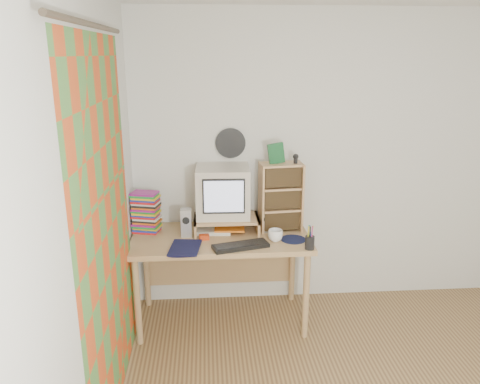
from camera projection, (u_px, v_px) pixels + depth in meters
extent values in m
plane|color=silver|center=(339.00, 162.00, 3.99)|extent=(3.50, 0.00, 3.50)
plane|color=silver|center=(77.00, 251.00, 2.19)|extent=(0.00, 3.50, 3.50)
plane|color=#C94A1C|center=(107.00, 233.00, 2.68)|extent=(0.00, 2.20, 2.20)
cylinder|color=black|center=(230.00, 143.00, 3.86)|extent=(0.25, 0.02, 0.25)
cube|color=tan|center=(221.00, 238.00, 3.71)|extent=(1.40, 0.70, 0.04)
cube|color=tan|center=(220.00, 262.00, 4.13)|extent=(1.33, 0.02, 0.41)
cylinder|color=tan|center=(137.00, 302.00, 3.50)|extent=(0.05, 0.05, 0.71)
cylinder|color=tan|center=(306.00, 296.00, 3.59)|extent=(0.05, 0.05, 0.71)
cylinder|color=tan|center=(146.00, 268.00, 4.05)|extent=(0.05, 0.05, 0.71)
cylinder|color=tan|center=(292.00, 263.00, 4.14)|extent=(0.05, 0.05, 0.71)
cube|color=tan|center=(196.00, 225.00, 3.77)|extent=(0.02, 0.30, 0.12)
cube|color=tan|center=(257.00, 224.00, 3.81)|extent=(0.02, 0.30, 0.12)
cube|color=tan|center=(226.00, 219.00, 3.78)|extent=(0.52, 0.30, 0.02)
cube|color=beige|center=(223.00, 192.00, 3.76)|extent=(0.44, 0.44, 0.40)
cube|color=#B9B9BE|center=(186.00, 223.00, 3.68)|extent=(0.08, 0.08, 0.22)
cube|color=#B9B9BE|center=(266.00, 221.00, 3.78)|extent=(0.08, 0.08, 0.18)
cube|color=black|center=(241.00, 246.00, 3.48)|extent=(0.44, 0.24, 0.03)
cube|color=tan|center=(281.00, 197.00, 3.77)|extent=(0.35, 0.21, 0.56)
imported|color=white|center=(275.00, 235.00, 3.60)|extent=(0.12, 0.12, 0.09)
imported|color=black|center=(170.00, 246.00, 3.45)|extent=(0.29, 0.23, 0.05)
cylinder|color=#0E1931|center=(293.00, 239.00, 3.64)|extent=(0.25, 0.25, 0.00)
cube|color=red|center=(204.00, 237.00, 3.63)|extent=(0.08, 0.05, 0.04)
cube|color=#19572E|center=(276.00, 153.00, 3.67)|extent=(0.13, 0.05, 0.16)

